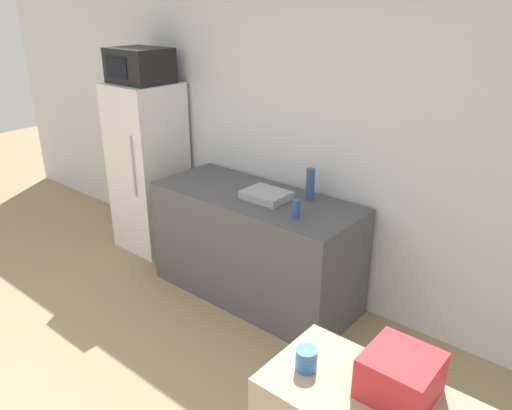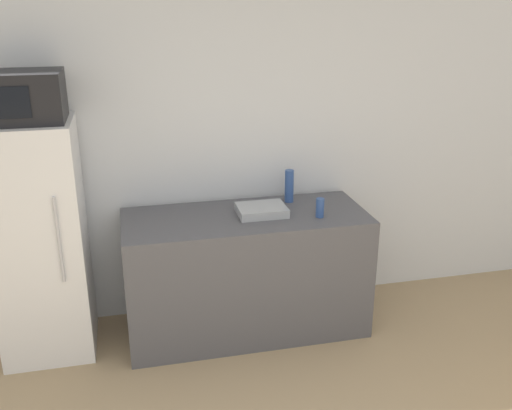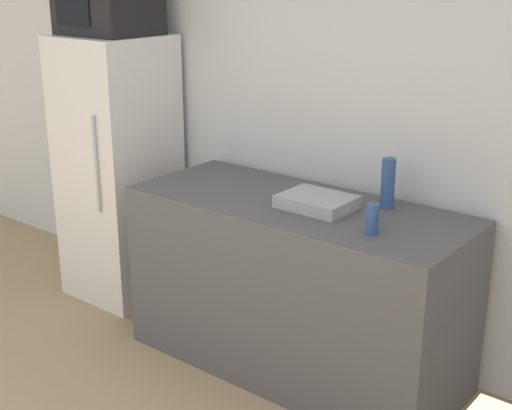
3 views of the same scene
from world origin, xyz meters
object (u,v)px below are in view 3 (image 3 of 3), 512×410
microwave (108,8)px  bottle_tall (388,183)px  bottle_short (372,219)px  refrigerator (119,170)px

microwave → bottle_tall: (1.77, 0.14, -0.75)m
microwave → bottle_short: 2.06m
refrigerator → microwave: size_ratio=3.10×
microwave → bottle_tall: 1.93m
microwave → bottle_short: bearing=-6.3°
refrigerator → bottle_short: (1.89, -0.21, 0.16)m
bottle_short → microwave: bearing=173.7°
refrigerator → bottle_short: bearing=-6.3°
refrigerator → bottle_tall: refrigerator is taller
microwave → refrigerator: bearing=71.9°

